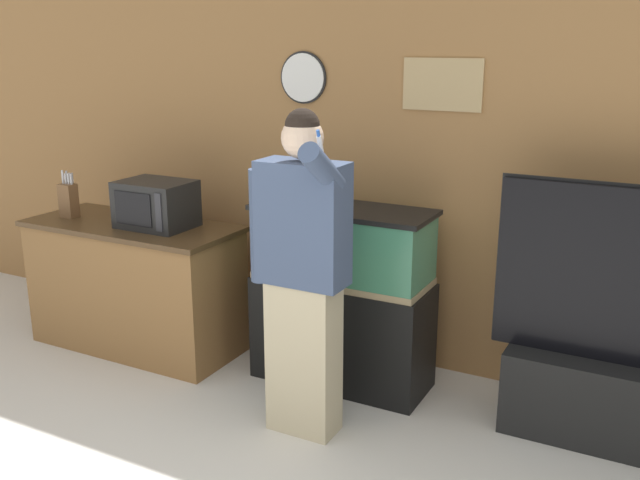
{
  "coord_description": "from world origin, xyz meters",
  "views": [
    {
      "loc": [
        1.67,
        -1.24,
        2.13
      ],
      "look_at": [
        -0.1,
        2.12,
        1.05
      ],
      "focal_mm": 40.0,
      "sensor_mm": 36.0,
      "label": 1
    }
  ],
  "objects_px": {
    "counter_island": "(136,285)",
    "knife_block": "(69,199)",
    "aquarium_on_stand": "(342,296)",
    "person_standing": "(301,271)",
    "tv_on_stand": "(615,371)",
    "microwave": "(156,204)"
  },
  "relations": [
    {
      "from": "counter_island",
      "to": "knife_block",
      "type": "bearing_deg",
      "value": -173.16
    },
    {
      "from": "counter_island",
      "to": "aquarium_on_stand",
      "type": "height_order",
      "value": "aquarium_on_stand"
    },
    {
      "from": "knife_block",
      "to": "person_standing",
      "type": "xyz_separation_m",
      "value": [
        2.11,
        -0.39,
        -0.1
      ]
    },
    {
      "from": "knife_block",
      "to": "aquarium_on_stand",
      "type": "distance_m",
      "value": 2.11
    },
    {
      "from": "counter_island",
      "to": "knife_block",
      "type": "height_order",
      "value": "knife_block"
    },
    {
      "from": "knife_block",
      "to": "tv_on_stand",
      "type": "bearing_deg",
      "value": 4.38
    },
    {
      "from": "counter_island",
      "to": "tv_on_stand",
      "type": "height_order",
      "value": "tv_on_stand"
    },
    {
      "from": "counter_island",
      "to": "aquarium_on_stand",
      "type": "distance_m",
      "value": 1.54
    },
    {
      "from": "knife_block",
      "to": "person_standing",
      "type": "height_order",
      "value": "person_standing"
    },
    {
      "from": "aquarium_on_stand",
      "to": "microwave",
      "type": "bearing_deg",
      "value": -172.75
    },
    {
      "from": "aquarium_on_stand",
      "to": "person_standing",
      "type": "bearing_deg",
      "value": -84.09
    },
    {
      "from": "aquarium_on_stand",
      "to": "knife_block",
      "type": "bearing_deg",
      "value": -173.23
    },
    {
      "from": "person_standing",
      "to": "knife_block",
      "type": "bearing_deg",
      "value": 169.56
    },
    {
      "from": "aquarium_on_stand",
      "to": "person_standing",
      "type": "relative_size",
      "value": 0.64
    },
    {
      "from": "tv_on_stand",
      "to": "knife_block",
      "type": "bearing_deg",
      "value": -175.62
    },
    {
      "from": "aquarium_on_stand",
      "to": "tv_on_stand",
      "type": "relative_size",
      "value": 0.8
    },
    {
      "from": "microwave",
      "to": "person_standing",
      "type": "height_order",
      "value": "person_standing"
    },
    {
      "from": "counter_island",
      "to": "microwave",
      "type": "relative_size",
      "value": 3.15
    },
    {
      "from": "aquarium_on_stand",
      "to": "tv_on_stand",
      "type": "height_order",
      "value": "tv_on_stand"
    },
    {
      "from": "counter_island",
      "to": "knife_block",
      "type": "distance_m",
      "value": 0.78
    },
    {
      "from": "microwave",
      "to": "tv_on_stand",
      "type": "xyz_separation_m",
      "value": [
        2.92,
        0.2,
        -0.64
      ]
    },
    {
      "from": "microwave",
      "to": "aquarium_on_stand",
      "type": "height_order",
      "value": "microwave"
    }
  ]
}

